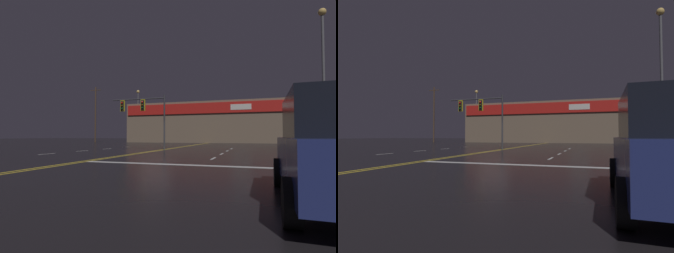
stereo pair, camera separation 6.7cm
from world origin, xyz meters
The scene contains 7 objects.
ground_plane centered at (0.00, 0.00, 0.00)m, with size 200.00×200.00×0.00m, color black.
road_markings centered at (1.09, -1.80, 0.00)m, with size 15.79×60.00×0.01m.
traffic_signal_median centered at (-2.03, 1.89, 3.52)m, with size 5.01×0.36×4.63m.
streetlight_near_right centered at (-13.30, 25.37, 6.18)m, with size 0.56×0.56×9.71m.
streetlight_far_left centered at (12.22, 2.90, 6.70)m, with size 0.56×0.56×10.68m.
building_backdrop centered at (0.00, 29.20, 3.52)m, with size 30.02×10.23×7.02m.
utility_pole_row centered at (1.04, 23.15, 5.43)m, with size 45.87×0.26×10.57m.
Camera 2 is at (7.44, -18.90, 1.15)m, focal length 28.00 mm.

